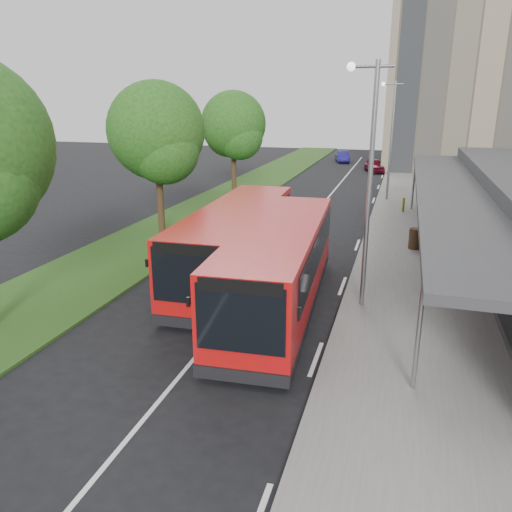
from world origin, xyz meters
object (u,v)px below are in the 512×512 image
at_px(litter_bin, 415,239).
at_px(bollard, 403,205).
at_px(lamp_post_far, 390,134).
at_px(bus_second, 236,243).
at_px(tree_far, 233,129).
at_px(car_near, 374,165).
at_px(tree_mid, 157,137).
at_px(lamp_post_near, 368,173).
at_px(car_far, 343,157).
at_px(bus_main, 279,267).

xyz_separation_m(litter_bin, bollard, (-0.61, 8.32, -0.04)).
relative_size(lamp_post_far, bus_second, 0.76).
height_order(tree_far, bollard, tree_far).
bearing_deg(tree_far, bollard, -14.07).
relative_size(bus_second, bollard, 11.83).
distance_m(bus_second, car_near, 33.63).
xyz_separation_m(tree_mid, lamp_post_far, (11.13, 12.95, -0.41)).
xyz_separation_m(lamp_post_near, car_near, (-1.76, 35.02, -4.06)).
distance_m(litter_bin, car_far, 35.58).
xyz_separation_m(bus_main, bollard, (3.94, 16.83, -0.93)).
relative_size(tree_far, bus_main, 0.72).
xyz_separation_m(litter_bin, car_near, (-3.64, 27.39, 0.01)).
bearing_deg(bollard, lamp_post_near, -94.54).
bearing_deg(car_far, bollard, -88.88).
bearing_deg(bollard, car_far, 105.07).
xyz_separation_m(tree_mid, bollard, (12.39, 8.89, -4.54)).
relative_size(tree_mid, bus_main, 0.74).
bearing_deg(bus_second, bollard, 63.98).
height_order(bus_main, litter_bin, bus_main).
distance_m(bus_second, car_far, 40.81).
distance_m(bus_main, car_far, 43.37).
height_order(litter_bin, car_far, car_far).
relative_size(tree_far, bollard, 8.54).
bearing_deg(litter_bin, tree_mid, -177.47).
bearing_deg(lamp_post_far, lamp_post_near, -90.00).
xyz_separation_m(tree_far, bus_main, (8.45, -19.94, -3.40)).
xyz_separation_m(lamp_post_far, litter_bin, (1.88, -12.37, -4.08)).
bearing_deg(litter_bin, lamp_post_far, 98.63).
xyz_separation_m(tree_mid, tree_far, (0.00, 12.00, -0.20)).
bearing_deg(lamp_post_far, tree_far, -175.13).
bearing_deg(tree_far, lamp_post_far, 4.87).
bearing_deg(tree_mid, bus_second, -42.15).
bearing_deg(litter_bin, bus_main, -118.16).
bearing_deg(tree_mid, car_near, 71.48).
relative_size(lamp_post_far, bus_main, 0.75).
bearing_deg(litter_bin, tree_far, 138.70).
relative_size(tree_mid, tree_far, 1.04).
xyz_separation_m(tree_mid, lamp_post_near, (11.13, -7.05, -0.41)).
bearing_deg(car_near, tree_mid, -123.30).
xyz_separation_m(tree_far, bus_second, (6.06, -17.48, -3.41)).
xyz_separation_m(car_near, car_far, (-4.08, 7.34, -0.03)).
bearing_deg(car_far, tree_far, -116.72).
height_order(tree_mid, car_far, tree_mid).
distance_m(tree_mid, bus_main, 12.14).
height_order(tree_far, lamp_post_near, lamp_post_near).
bearing_deg(car_far, car_near, -74.86).
bearing_deg(tree_mid, lamp_post_far, 49.32).
xyz_separation_m(tree_far, bollard, (12.39, -3.11, -4.33)).
relative_size(car_near, car_far, 1.02).
height_order(lamp_post_far, bollard, lamp_post_far).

